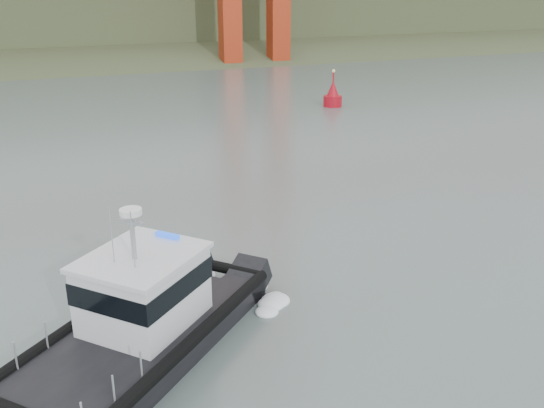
# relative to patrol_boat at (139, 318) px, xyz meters

# --- Properties ---
(ground) EXTENTS (400.00, 400.00, 0.00)m
(ground) POSITION_rel_patrol_boat_xyz_m (8.31, -1.97, -1.48)
(ground) COLOR #485652
(ground) RESTS_ON ground
(headlands) EXTENTS (500.00, 105.36, 27.12)m
(headlands) POSITION_rel_patrol_boat_xyz_m (8.31, 123.53, 5.56)
(headlands) COLOR #334527
(headlands) RESTS_ON ground
(patrol_boat) EXTENTS (11.92, 11.61, 5.93)m
(patrol_boat) POSITION_rel_patrol_boat_xyz_m (0.00, 0.00, 0.00)
(patrol_boat) COLOR black
(patrol_boat) RESTS_ON ground
(nav_buoy) EXTENTS (1.99, 1.99, 4.15)m
(nav_buoy) POSITION_rel_patrol_boat_xyz_m (26.95, 38.48, -0.39)
(nav_buoy) COLOR #A10B17
(nav_buoy) RESTS_ON ground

